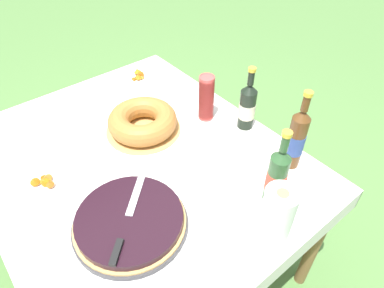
{
  "coord_description": "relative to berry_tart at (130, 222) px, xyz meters",
  "views": [
    {
      "loc": [
        0.96,
        -0.47,
        1.76
      ],
      "look_at": [
        0.13,
        0.2,
        0.8
      ],
      "focal_mm": 32.0,
      "sensor_mm": 36.0,
      "label": 1
    }
  ],
  "objects": [
    {
      "name": "berry_tart",
      "position": [
        0.0,
        0.0,
        0.0
      ],
      "size": [
        0.4,
        0.4,
        0.06
      ],
      "color": "#38383D",
      "rests_on": "tablecloth"
    },
    {
      "name": "cider_bottle_green",
      "position": [
        0.23,
        0.48,
        0.1
      ],
      "size": [
        0.07,
        0.07,
        0.33
      ],
      "color": "#2D562D",
      "rests_on": "tablecloth"
    },
    {
      "name": "garden_table",
      "position": [
        -0.28,
        0.2,
        -0.1
      ],
      "size": [
        1.4,
        1.17,
        0.73
      ],
      "color": "brown",
      "rests_on": "ground_plane"
    },
    {
      "name": "bundt_cake",
      "position": [
        -0.42,
        0.32,
        0.02
      ],
      "size": [
        0.35,
        0.35,
        0.1
      ],
      "color": "tan",
      "rests_on": "tablecloth"
    },
    {
      "name": "paper_towel_roll",
      "position": [
        0.33,
        0.36,
        0.08
      ],
      "size": [
        0.11,
        0.11,
        0.22
      ],
      "color": "white",
      "rests_on": "tablecloth"
    },
    {
      "name": "juice_bottle_red",
      "position": [
        -0.14,
        0.71,
        0.09
      ],
      "size": [
        0.08,
        0.08,
        0.31
      ],
      "color": "black",
      "rests_on": "tablecloth"
    },
    {
      "name": "snack_plate_left",
      "position": [
        -0.37,
        -0.16,
        -0.02
      ],
      "size": [
        0.2,
        0.2,
        0.05
      ],
      "color": "white",
      "rests_on": "tablecloth"
    },
    {
      "name": "cider_bottle_amber",
      "position": [
        0.15,
        0.68,
        0.11
      ],
      "size": [
        0.07,
        0.07,
        0.36
      ],
      "color": "brown",
      "rests_on": "tablecloth"
    },
    {
      "name": "serving_knife",
      "position": [
        0.02,
        -0.02,
        0.04
      ],
      "size": [
        0.27,
        0.29,
        0.01
      ],
      "rotation": [
        0.0,
        0.0,
        2.33
      ],
      "color": "silver",
      "rests_on": "berry_tart"
    },
    {
      "name": "tablecloth",
      "position": [
        -0.28,
        0.2,
        -0.04
      ],
      "size": [
        1.41,
        1.18,
        0.1
      ],
      "color": "white",
      "rests_on": "garden_table"
    },
    {
      "name": "snack_plate_near",
      "position": [
        -0.8,
        0.56,
        -0.02
      ],
      "size": [
        0.21,
        0.21,
        0.06
      ],
      "color": "white",
      "rests_on": "tablecloth"
    },
    {
      "name": "cup_stack",
      "position": [
        -0.31,
        0.61,
        0.09
      ],
      "size": [
        0.07,
        0.07,
        0.23
      ],
      "color": "#E04C47",
      "rests_on": "tablecloth"
    },
    {
      "name": "ground_plane",
      "position": [
        -0.28,
        0.2,
        -0.77
      ],
      "size": [
        16.0,
        16.0,
        0.0
      ],
      "primitive_type": "plane",
      "color": "#568442"
    }
  ]
}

